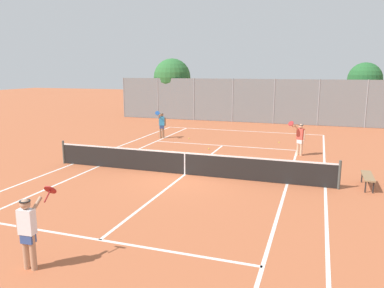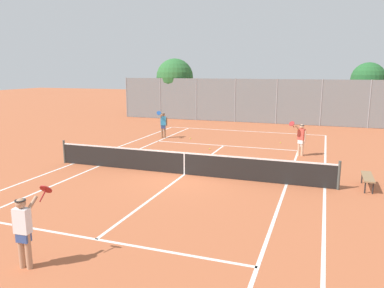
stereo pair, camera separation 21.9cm
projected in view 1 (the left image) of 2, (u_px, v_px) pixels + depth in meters
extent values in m
plane|color=#B25B38|center=(185.00, 175.00, 15.49)|extent=(120.00, 120.00, 0.00)
cube|color=silver|center=(242.00, 131.00, 26.54)|extent=(11.00, 0.10, 0.01)
cube|color=silver|center=(73.00, 164.00, 17.22)|extent=(0.10, 23.80, 0.01)
cube|color=silver|center=(325.00, 188.00, 13.75)|extent=(0.10, 23.80, 0.01)
cube|color=silver|center=(98.00, 166.00, 16.79)|extent=(0.10, 23.80, 0.01)
cube|color=silver|center=(287.00, 184.00, 14.18)|extent=(0.10, 23.80, 0.01)
cube|color=silver|center=(100.00, 240.00, 9.54)|extent=(8.26, 0.10, 0.01)
cube|color=silver|center=(223.00, 145.00, 21.43)|extent=(8.26, 0.10, 0.01)
cube|color=silver|center=(185.00, 175.00, 15.49)|extent=(0.10, 12.80, 0.01)
cylinder|color=#474C47|center=(64.00, 152.00, 17.26)|extent=(0.10, 0.10, 1.07)
cylinder|color=#474C47|center=(339.00, 175.00, 13.51)|extent=(0.10, 0.10, 1.07)
cube|color=black|center=(185.00, 164.00, 15.40)|extent=(11.90, 0.02, 0.89)
cube|color=white|center=(185.00, 153.00, 15.31)|extent=(11.90, 0.03, 0.06)
cube|color=white|center=(185.00, 164.00, 15.40)|extent=(0.05, 0.03, 0.89)
cylinder|color=tan|center=(26.00, 251.00, 8.10)|extent=(0.13, 0.13, 0.82)
cylinder|color=tan|center=(33.00, 252.00, 8.06)|extent=(0.13, 0.13, 0.82)
cube|color=#334C8C|center=(28.00, 237.00, 8.01)|extent=(0.29, 0.20, 0.24)
cube|color=white|center=(27.00, 222.00, 7.94)|extent=(0.35, 0.23, 0.56)
sphere|color=tan|center=(25.00, 204.00, 7.87)|extent=(0.22, 0.22, 0.22)
cylinder|color=black|center=(25.00, 201.00, 7.85)|extent=(0.23, 0.23, 0.02)
cylinder|color=tan|center=(18.00, 223.00, 8.01)|extent=(0.08, 0.08, 0.52)
cylinder|color=tan|center=(35.00, 207.00, 7.99)|extent=(0.11, 0.46, 0.35)
cylinder|color=maroon|center=(47.00, 196.00, 8.17)|extent=(0.05, 0.25, 0.22)
cylinder|color=maroon|center=(50.00, 190.00, 8.26)|extent=(0.29, 0.22, 0.23)
cylinder|color=#936B4C|center=(163.00, 132.00, 23.70)|extent=(0.13, 0.13, 0.82)
cylinder|color=#936B4C|center=(160.00, 132.00, 23.69)|extent=(0.13, 0.13, 0.82)
cube|color=#334C8C|center=(162.00, 127.00, 23.63)|extent=(0.33, 0.28, 0.24)
cube|color=#3399D8|center=(162.00, 121.00, 23.56)|extent=(0.39, 0.32, 0.56)
sphere|color=#936B4C|center=(162.00, 115.00, 23.48)|extent=(0.22, 0.22, 0.22)
cylinder|color=black|center=(162.00, 114.00, 23.47)|extent=(0.23, 0.23, 0.02)
cylinder|color=#936B4C|center=(165.00, 122.00, 23.59)|extent=(0.08, 0.08, 0.52)
cylinder|color=#936B4C|center=(160.00, 117.00, 23.35)|extent=(0.26, 0.45, 0.35)
cylinder|color=#1E4C99|center=(157.00, 115.00, 23.06)|extent=(0.13, 0.24, 0.22)
cylinder|color=#1E4C99|center=(157.00, 113.00, 22.92)|extent=(0.34, 0.29, 0.23)
cylinder|color=#D8A884|center=(301.00, 148.00, 18.83)|extent=(0.13, 0.13, 0.82)
cylinder|color=#D8A884|center=(298.00, 147.00, 18.95)|extent=(0.13, 0.13, 0.82)
cube|color=white|center=(300.00, 141.00, 18.83)|extent=(0.33, 0.29, 0.24)
cube|color=#D84C3F|center=(300.00, 134.00, 18.76)|extent=(0.39, 0.33, 0.56)
sphere|color=#D8A884|center=(301.00, 126.00, 18.68)|extent=(0.22, 0.22, 0.22)
cylinder|color=black|center=(301.00, 125.00, 18.67)|extent=(0.23, 0.23, 0.02)
cylinder|color=#D8A884|center=(304.00, 136.00, 18.61)|extent=(0.08, 0.08, 0.52)
cylinder|color=#D8A884|center=(297.00, 128.00, 18.70)|extent=(0.28, 0.44, 0.35)
cylinder|color=maroon|center=(292.00, 125.00, 18.58)|extent=(0.14, 0.24, 0.22)
cylinder|color=maroon|center=(291.00, 123.00, 18.48)|extent=(0.34, 0.30, 0.23)
sphere|color=#D1DB33|center=(209.00, 149.00, 20.41)|extent=(0.07, 0.07, 0.07)
sphere|color=#D1DB33|center=(279.00, 142.00, 22.18)|extent=(0.07, 0.07, 0.07)
sphere|color=#D1DB33|center=(289.00, 173.00, 15.68)|extent=(0.07, 0.07, 0.07)
sphere|color=#D1DB33|center=(189.00, 138.00, 23.47)|extent=(0.07, 0.07, 0.07)
sphere|color=#D1DB33|center=(263.00, 163.00, 17.25)|extent=(0.07, 0.07, 0.07)
cube|color=olive|center=(368.00, 176.00, 13.70)|extent=(0.36, 1.50, 0.05)
cylinder|color=#262626|center=(365.00, 187.00, 13.20)|extent=(0.05, 0.05, 0.41)
cylinder|color=#262626|center=(362.00, 177.00, 14.38)|extent=(0.05, 0.05, 0.41)
cylinder|color=#262626|center=(373.00, 188.00, 13.12)|extent=(0.05, 0.05, 0.41)
cylinder|color=#262626|center=(369.00, 178.00, 14.30)|extent=(0.05, 0.05, 0.41)
cylinder|color=gray|center=(124.00, 97.00, 34.05)|extent=(0.08, 0.08, 3.57)
cylinder|color=gray|center=(158.00, 98.00, 32.99)|extent=(0.08, 0.08, 3.57)
cylinder|color=gray|center=(194.00, 99.00, 31.92)|extent=(0.08, 0.08, 3.57)
cylinder|color=gray|center=(233.00, 100.00, 30.86)|extent=(0.08, 0.08, 3.57)
cylinder|color=gray|center=(274.00, 101.00, 29.80)|extent=(0.08, 0.08, 3.57)
cylinder|color=gray|center=(319.00, 103.00, 28.74)|extent=(0.08, 0.08, 3.57)
cylinder|color=gray|center=(367.00, 104.00, 27.67)|extent=(0.08, 0.08, 3.57)
cube|color=slate|center=(253.00, 101.00, 30.33)|extent=(23.60, 0.02, 3.53)
cylinder|color=brown|center=(172.00, 104.00, 34.28)|extent=(0.30, 0.30, 2.45)
sphere|color=#2D6B33|center=(172.00, 77.00, 33.82)|extent=(3.32, 3.32, 3.32)
sphere|color=#2D6B33|center=(169.00, 82.00, 33.92)|extent=(2.09, 2.09, 2.09)
cylinder|color=brown|center=(362.00, 107.00, 30.18)|extent=(0.32, 0.32, 2.60)
sphere|color=#26602D|center=(365.00, 79.00, 29.75)|extent=(2.65, 2.65, 2.65)
sphere|color=#26602D|center=(361.00, 83.00, 30.09)|extent=(1.58, 1.58, 1.58)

